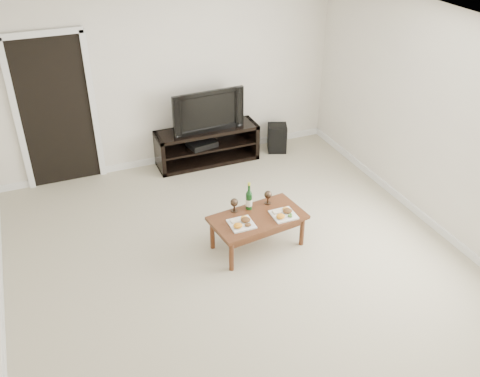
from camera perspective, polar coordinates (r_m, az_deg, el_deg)
name	(u,v)px	position (r m, az deg, el deg)	size (l,w,h in m)	color
floor	(242,268)	(6.04, 0.16, -8.43)	(5.50, 5.50, 0.00)	#BDB398
back_wall	(167,78)	(7.72, -7.82, 11.63)	(5.00, 0.04, 2.60)	silver
ceiling	(242,32)	(4.81, 0.21, 16.32)	(5.00, 5.50, 0.04)	white
doorway	(56,113)	(7.59, -19.02, 7.58)	(0.90, 0.02, 2.05)	black
media_console	(207,145)	(8.00, -3.51, 4.60)	(1.52, 0.45, 0.55)	black
television	(206,109)	(7.76, -3.65, 8.45)	(1.07, 0.14, 0.61)	black
av_receiver	(202,144)	(7.95, -4.09, 4.79)	(0.40, 0.30, 0.08)	black
subwoofer	(277,138)	(8.38, 3.98, 5.40)	(0.28, 0.28, 0.43)	black
coffee_table	(257,231)	(6.24, 1.87, -4.59)	(1.06, 0.58, 0.42)	#592D18
plate_left	(241,222)	(5.96, 0.15, -3.62)	(0.27, 0.27, 0.07)	white
plate_right	(284,213)	(6.13, 4.67, -2.63)	(0.27, 0.27, 0.07)	white
wine_bottle	(249,196)	(6.15, 0.97, -0.79)	(0.07, 0.07, 0.35)	#0F3713
goblet_left	(234,205)	(6.15, -0.62, -1.78)	(0.09, 0.09, 0.17)	#3C2C20
goblet_right	(268,197)	(6.30, 2.99, -0.94)	(0.09, 0.09, 0.17)	#3C2C20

